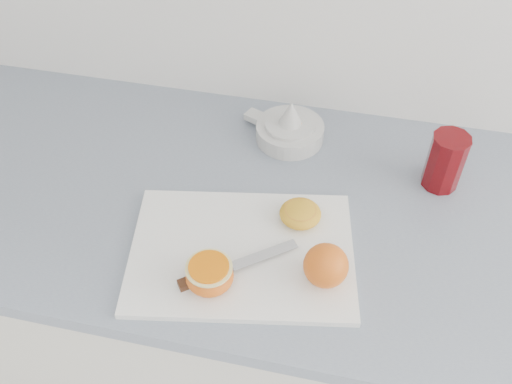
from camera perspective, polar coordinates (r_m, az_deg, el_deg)
counter at (r=1.41m, az=4.79°, el=-13.84°), size 2.35×0.64×0.89m
cutting_board at (r=0.98m, az=-1.42°, el=-6.04°), size 0.42×0.33×0.01m
whole_orange at (r=0.91m, az=7.00°, el=-7.31°), size 0.07×0.07×0.07m
half_orange at (r=0.91m, az=-4.67°, el=-8.29°), size 0.08×0.08×0.05m
squeezed_shell at (r=1.01m, az=4.45°, el=-2.14°), size 0.07×0.07×0.03m
paring_knife at (r=0.94m, az=-4.01°, el=-8.03°), size 0.18×0.14×0.01m
citrus_juicer at (r=1.18m, az=3.35°, el=6.34°), size 0.17×0.14×0.09m
red_tumbler at (r=1.11m, az=18.35°, el=2.76°), size 0.07×0.07×0.12m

